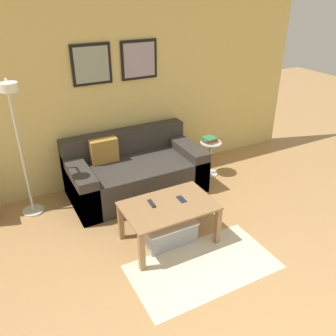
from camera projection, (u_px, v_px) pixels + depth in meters
wall_back at (125, 90)px, 4.80m from camera, size 5.60×0.09×2.55m
area_rug at (203, 266)px, 3.62m from camera, size 1.49×0.81×0.01m
couch at (135, 172)px, 4.82m from camera, size 1.77×0.94×0.78m
coffee_table at (169, 211)px, 3.82m from camera, size 0.98×0.64×0.47m
storage_bin at (166, 229)px, 3.97m from camera, size 0.60×0.46×0.25m
floor_lamp at (19, 137)px, 3.90m from camera, size 0.27×0.47×1.69m
side_table at (210, 155)px, 5.23m from camera, size 0.31×0.31×0.52m
book_stack at (210, 140)px, 5.13m from camera, size 0.22×0.20×0.07m
remote_control at (152, 203)px, 3.79m from camera, size 0.05×0.15×0.02m
cell_phone at (181, 199)px, 3.87m from camera, size 0.07×0.14×0.01m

